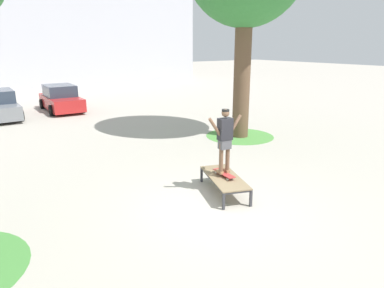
{
  "coord_description": "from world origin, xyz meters",
  "views": [
    {
      "loc": [
        -4.94,
        -6.13,
        3.81
      ],
      "look_at": [
        0.65,
        2.01,
        1.0
      ],
      "focal_mm": 32.96,
      "sensor_mm": 36.0,
      "label": 1
    }
  ],
  "objects": [
    {
      "name": "ground_plane",
      "position": [
        0.0,
        0.0,
        0.0
      ],
      "size": [
        120.0,
        120.0,
        0.0
      ],
      "primitive_type": "plane",
      "color": "#B2AA9E"
    },
    {
      "name": "car_red",
      "position": [
        0.39,
        15.25,
        0.69
      ],
      "size": [
        2.01,
        4.25,
        1.5
      ],
      "color": "red",
      "rests_on": "ground"
    },
    {
      "name": "skater",
      "position": [
        0.67,
        0.54,
        1.53
      ],
      "size": [
        1.0,
        0.31,
        1.69
      ],
      "color": "brown",
      "rests_on": "skateboard"
    },
    {
      "name": "skateboard",
      "position": [
        0.67,
        0.54,
        0.54
      ],
      "size": [
        0.28,
        0.82,
        0.09
      ],
      "color": "#B23333",
      "rests_on": "skate_box"
    },
    {
      "name": "grass_patch_near_right",
      "position": [
        5.03,
        4.76,
        0.0
      ],
      "size": [
        2.88,
        2.88,
        0.01
      ],
      "primitive_type": "cylinder",
      "color": "#519342",
      "rests_on": "ground"
    },
    {
      "name": "skate_box",
      "position": [
        0.65,
        0.51,
        0.41
      ],
      "size": [
        1.35,
        2.04,
        0.46
      ],
      "color": "#38383D",
      "rests_on": "ground"
    }
  ]
}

